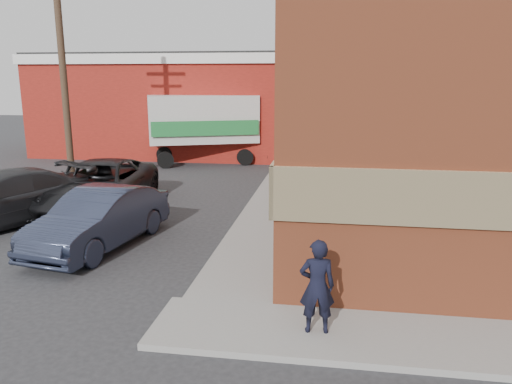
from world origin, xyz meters
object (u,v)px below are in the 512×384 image
at_px(utility_pole, 63,66).
at_px(suv_a, 100,185).
at_px(box_truck, 216,124).
at_px(sedan, 99,219).
at_px(warehouse, 188,104).
at_px(man, 317,286).
at_px(suv_b, 0,199).

distance_m(utility_pole, suv_a, 5.15).
relative_size(suv_a, box_truck, 0.79).
distance_m(sedan, suv_a, 4.11).
bearing_deg(suv_a, warehouse, 89.70).
bearing_deg(suv_a, utility_pole, 130.53).
height_order(warehouse, sedan, warehouse).
bearing_deg(suv_a, man, -48.84).
distance_m(warehouse, sedan, 17.39).
xyz_separation_m(warehouse, utility_pole, (-1.50, -11.00, 1.93)).
bearing_deg(utility_pole, warehouse, 82.23).
xyz_separation_m(man, suv_b, (-9.57, 5.21, -0.14)).
bearing_deg(suv_b, man, 0.26).
bearing_deg(utility_pole, sedan, -55.98).
bearing_deg(warehouse, man, -68.24).
relative_size(sedan, suv_a, 0.80).
height_order(man, suv_b, man).
bearing_deg(man, box_truck, -78.42).
height_order(suv_a, suv_b, suv_b).
distance_m(warehouse, utility_pole, 11.27).
bearing_deg(sedan, warehouse, 108.17).
bearing_deg(suv_b, sedan, 9.26).
bearing_deg(warehouse, suv_a, -86.52).
bearing_deg(man, sedan, -40.83).
height_order(utility_pole, suv_b, utility_pole).
height_order(sedan, box_truck, box_truck).
bearing_deg(warehouse, suv_b, -94.42).
bearing_deg(utility_pole, suv_a, -45.69).
xyz_separation_m(sedan, box_truck, (0.03, 13.15, 1.24)).
relative_size(man, box_truck, 0.23).
height_order(sedan, suv_b, suv_b).
xyz_separation_m(utility_pole, box_truck, (4.13, 7.08, -2.75)).
distance_m(utility_pole, box_truck, 8.65).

